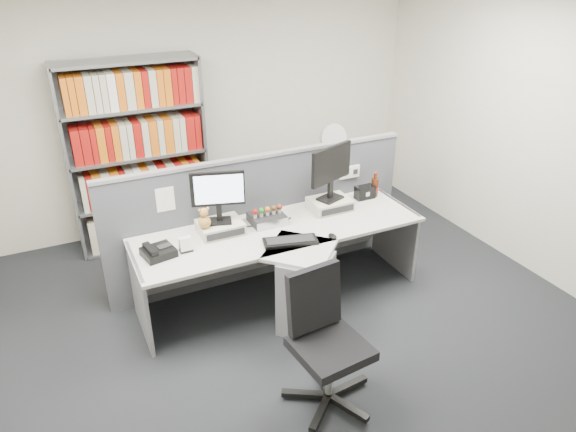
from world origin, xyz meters
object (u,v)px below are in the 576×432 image
desk (291,266)px  keyboard (290,241)px  monitor_left (218,193)px  cola_bottle (375,187)px  desktop_pc (267,218)px  desk_fan (333,140)px  filing_cabinet (331,193)px  office_chair (324,337)px  mouse (333,236)px  desk_calendar (186,246)px  speaker (365,192)px  desk_phone (158,252)px  shelving_unit (138,158)px  monitor_right (331,168)px

desk → keyboard: 0.28m
monitor_left → cola_bottle: (1.65, 0.07, -0.28)m
desktop_pc → desk_fan: desk_fan is taller
monitor_left → filing_cabinet: bearing=30.9°
office_chair → cola_bottle: bearing=47.0°
desktop_pc → cola_bottle: 1.21m
mouse → desk_calendar: 1.24m
speaker → mouse: bearing=-140.3°
desk_phone → desk_fan: desk_fan is taller
monitor_left → office_chair: bearing=-79.7°
desktop_pc → desk_calendar: 0.83m
desktop_pc → desk_calendar: bearing=-166.8°
shelving_unit → desk_fan: size_ratio=3.98×
desk_calendar → keyboard: bearing=-15.7°
keyboard → speaker: 1.17m
mouse → desk_phone: desk_phone is taller
desk → desk_phone: size_ratio=9.23×
cola_bottle → desk_phone: bearing=-173.9°
monitor_left → keyboard: 0.74m
desk → cola_bottle: cola_bottle is taller
monitor_left → speaker: 1.56m
desktop_pc → keyboard: size_ratio=0.62×
speaker → desk_calendar: bearing=-172.4°
monitor_right → shelving_unit: size_ratio=0.26×
desktop_pc → speaker: (1.09, 0.07, 0.02)m
keyboard → mouse: mouse is taller
desk → speaker: 1.17m
monitor_right → mouse: size_ratio=5.32×
monitor_left → desk_phone: (-0.59, -0.17, -0.34)m
monitor_left → mouse: (0.83, -0.52, -0.36)m
keyboard → cola_bottle: size_ratio=1.92×
monitor_right → desktop_pc: size_ratio=1.73×
shelving_unit → monitor_right: bearing=-44.4°
monitor_right → desktop_pc: bearing=-179.6°
desk_calendar → speaker: same height
mouse → desk_calendar: size_ratio=0.76×
cola_bottle → desk_fan: bearing=86.9°
monitor_left → desk_calendar: bearing=-152.0°
desk_phone → desk_fan: size_ratio=0.56×
desk_phone → desk_calendar: bearing=-6.1°
filing_cabinet → office_chair: 2.84m
shelving_unit → office_chair: shelving_unit is taller
monitor_left → office_chair: 1.56m
monitor_right → shelving_unit: shelving_unit is taller
monitor_left → desk_calendar: monitor_left is taller
mouse → cola_bottle: size_ratio=0.39×
desk → filing_cabinet: size_ratio=3.71×
cola_bottle → filing_cabinet: bearing=86.9°
shelving_unit → desktop_pc: bearing=-60.2°
shelving_unit → desk_phone: bearing=-96.6°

